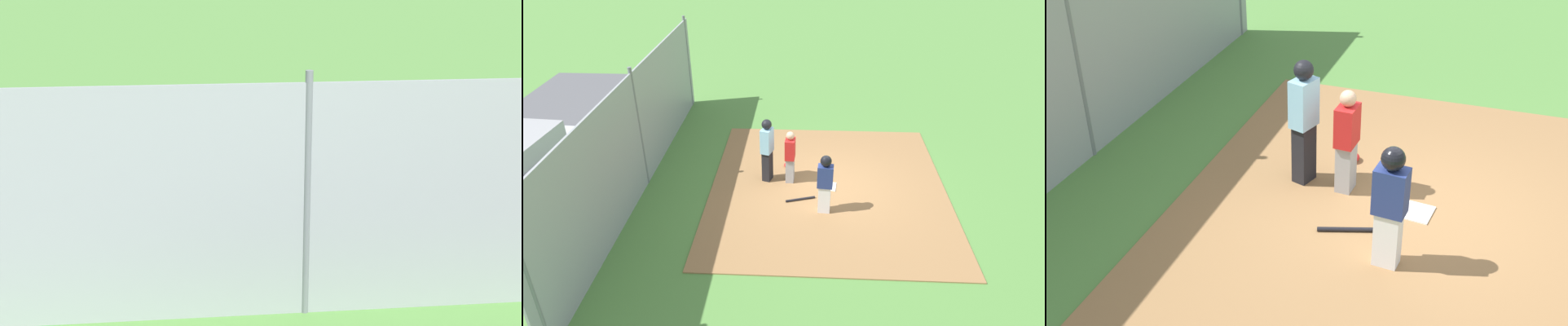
% 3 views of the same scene
% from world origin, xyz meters
% --- Properties ---
extents(ground_plane, '(140.00, 140.00, 0.00)m').
position_xyz_m(ground_plane, '(0.00, 0.00, 0.00)').
color(ground_plane, '#51843D').
extents(dirt_infield, '(7.20, 6.40, 0.03)m').
position_xyz_m(dirt_infield, '(0.00, 0.00, 0.01)').
color(dirt_infield, olive).
rests_on(dirt_infield, ground_plane).
extents(home_plate, '(0.49, 0.49, 0.02)m').
position_xyz_m(home_plate, '(0.00, 0.00, 0.04)').
color(home_plate, white).
rests_on(home_plate, dirt_infield).
extents(catcher, '(0.40, 0.29, 1.52)m').
position_xyz_m(catcher, '(-0.27, -1.06, 0.81)').
color(catcher, '#9E9EA3').
rests_on(catcher, dirt_infield).
extents(umpire, '(0.44, 0.37, 1.84)m').
position_xyz_m(umpire, '(-0.31, -1.69, 1.01)').
color(umpire, black).
rests_on(umpire, dirt_infield).
extents(runner, '(0.30, 0.40, 1.59)m').
position_xyz_m(runner, '(1.17, -0.14, 0.93)').
color(runner, silver).
rests_on(runner, dirt_infield).
extents(baseball_bat, '(0.30, 0.77, 0.06)m').
position_xyz_m(baseball_bat, '(0.70, -0.75, 0.06)').
color(baseball_bat, black).
rests_on(baseball_bat, dirt_infield).
extents(catcher_mask, '(0.24, 0.20, 0.12)m').
position_xyz_m(catcher_mask, '(-1.05, -1.17, 0.09)').
color(catcher_mask, red).
rests_on(catcher_mask, dirt_infield).
extents(backstop_fence, '(12.00, 0.10, 3.35)m').
position_xyz_m(backstop_fence, '(0.00, -5.05, 1.60)').
color(backstop_fence, '#93999E').
rests_on(backstop_fence, ground_plane).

